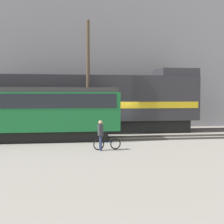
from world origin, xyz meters
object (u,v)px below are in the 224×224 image
Objects in this scene: freight_locomotive at (95,103)px; bicycle at (107,144)px; person at (100,132)px; utility_pole_left at (88,79)px; streetcar at (20,111)px.

freight_locomotive reaches higher than bicycle.
freight_locomotive is at bearing 86.99° from person.
utility_pole_left is (-0.67, -2.06, 1.80)m from freight_locomotive.
freight_locomotive is at bearing 38.50° from streetcar.
utility_pole_left is at bearing -108.06° from freight_locomotive.
bicycle is at bearing -36.98° from streetcar.
utility_pole_left is (-0.24, 6.14, 3.20)m from person.
bicycle is 7.11m from utility_pole_left.
freight_locomotive is at bearing 89.70° from bicycle.
streetcar is 5.42m from utility_pole_left.
utility_pole_left is at bearing 24.56° from streetcar.
freight_locomotive is 2.81m from utility_pole_left.
freight_locomotive is 8.25m from bicycle.
freight_locomotive is at bearing 71.94° from utility_pole_left.
streetcar is at bearing 139.35° from person.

